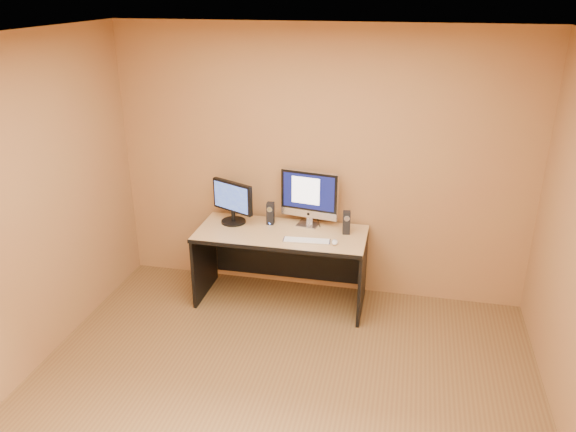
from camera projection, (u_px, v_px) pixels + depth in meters
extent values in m
plane|color=brown|center=(269.00, 419.00, 4.04)|extent=(4.00, 4.00, 0.00)
plane|color=white|center=(263.00, 43.00, 3.04)|extent=(4.00, 4.00, 0.00)
cube|color=silver|center=(307.00, 241.00, 5.08)|extent=(0.44, 0.15, 0.02)
ellipsoid|color=silver|center=(335.00, 242.00, 5.03)|extent=(0.07, 0.11, 0.04)
cylinder|color=black|center=(319.00, 222.00, 5.48)|extent=(0.07, 0.21, 0.01)
cylinder|color=black|center=(303.00, 221.00, 5.50)|extent=(0.10, 0.16, 0.01)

